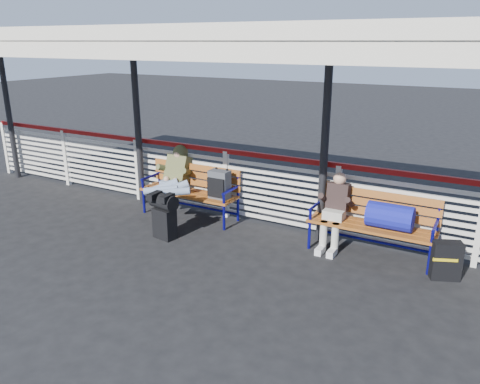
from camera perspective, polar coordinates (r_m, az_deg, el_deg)
The scene contains 9 objects.
ground at distance 6.95m, azimuth -9.75°, elevation -7.87°, with size 60.00×60.00×0.00m, color black.
fence at distance 8.16m, azimuth -1.70°, elevation 1.32°, with size 12.08×0.08×1.24m.
canopy at distance 6.96m, azimuth -6.46°, elevation 18.21°, with size 12.60×3.60×3.16m.
luggage_stack at distance 7.44m, azimuth -9.23°, elevation -2.69°, with size 0.48×0.32×0.74m.
bench_left at distance 8.14m, azimuth -4.82°, elevation 0.78°, with size 1.80×0.56×0.95m.
bench_right at distance 6.96m, azimuth 16.97°, elevation -2.95°, with size 1.80×0.56×0.92m.
traveler_man at distance 8.05m, azimuth -8.42°, elevation 0.99°, with size 0.94×1.58×0.77m.
companion_person at distance 7.09m, azimuth 11.48°, elevation -2.21°, with size 0.32×0.66×1.15m.
suitcase_side at distance 6.75m, azimuth 23.80°, elevation -7.63°, with size 0.42×0.35×0.52m.
Camera 1 is at (4.02, -4.81, 3.00)m, focal length 35.00 mm.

